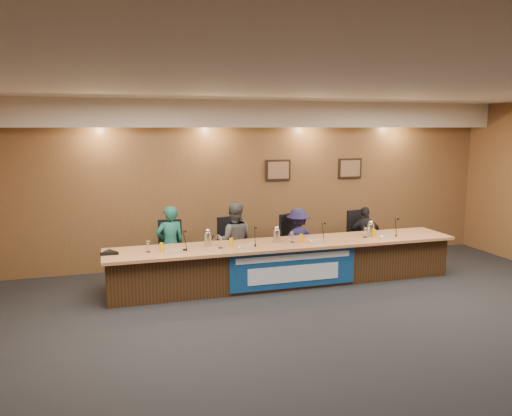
{
  "coord_description": "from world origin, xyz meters",
  "views": [
    {
      "loc": [
        -2.89,
        -5.51,
        2.71
      ],
      "look_at": [
        -0.45,
        2.69,
        1.32
      ],
      "focal_mm": 35.0,
      "sensor_mm": 36.0,
      "label": 1
    }
  ],
  "objects_px": {
    "banner": "(294,269)",
    "carafe_right": "(370,230)",
    "panelist_b": "(234,241)",
    "carafe_left": "(208,239)",
    "office_chair_d": "(362,241)",
    "carafe_mid": "(276,236)",
    "panelist_c": "(298,240)",
    "panelist_a": "(170,245)",
    "office_chair_c": "(296,246)",
    "office_chair_b": "(233,251)",
    "panelist_d": "(365,237)",
    "speakerphone": "(109,253)",
    "office_chair_a": "(170,255)",
    "dais_body": "(285,264)"
  },
  "relations": [
    {
      "from": "panelist_a",
      "to": "office_chair_d",
      "type": "relative_size",
      "value": 2.86
    },
    {
      "from": "panelist_b",
      "to": "carafe_right",
      "type": "xyz_separation_m",
      "value": [
        2.38,
        -0.64,
        0.17
      ]
    },
    {
      "from": "office_chair_c",
      "to": "carafe_left",
      "type": "relative_size",
      "value": 2.04
    },
    {
      "from": "office_chair_d",
      "to": "carafe_mid",
      "type": "distance_m",
      "value": 2.19
    },
    {
      "from": "office_chair_d",
      "to": "speakerphone",
      "type": "xyz_separation_m",
      "value": [
        -4.79,
        -0.72,
        0.3
      ]
    },
    {
      "from": "office_chair_c",
      "to": "speakerphone",
      "type": "height_order",
      "value": "speakerphone"
    },
    {
      "from": "office_chair_a",
      "to": "speakerphone",
      "type": "bearing_deg",
      "value": -134.91
    },
    {
      "from": "office_chair_a",
      "to": "dais_body",
      "type": "bearing_deg",
      "value": -10.47
    },
    {
      "from": "panelist_b",
      "to": "panelist_d",
      "type": "height_order",
      "value": "panelist_b"
    },
    {
      "from": "dais_body",
      "to": "speakerphone",
      "type": "height_order",
      "value": "speakerphone"
    },
    {
      "from": "dais_body",
      "to": "office_chair_b",
      "type": "bearing_deg",
      "value": 137.43
    },
    {
      "from": "office_chair_d",
      "to": "office_chair_b",
      "type": "bearing_deg",
      "value": 168.3
    },
    {
      "from": "panelist_b",
      "to": "panelist_d",
      "type": "relative_size",
      "value": 1.17
    },
    {
      "from": "panelist_d",
      "to": "speakerphone",
      "type": "relative_size",
      "value": 3.7
    },
    {
      "from": "speakerphone",
      "to": "carafe_mid",
      "type": "bearing_deg",
      "value": 0.39
    },
    {
      "from": "panelist_a",
      "to": "panelist_d",
      "type": "relative_size",
      "value": 1.16
    },
    {
      "from": "banner",
      "to": "carafe_mid",
      "type": "distance_m",
      "value": 0.65
    },
    {
      "from": "banner",
      "to": "office_chair_d",
      "type": "xyz_separation_m",
      "value": [
        1.87,
        1.11,
        0.1
      ]
    },
    {
      "from": "panelist_d",
      "to": "carafe_left",
      "type": "distance_m",
      "value": 3.28
    },
    {
      "from": "banner",
      "to": "speakerphone",
      "type": "relative_size",
      "value": 6.88
    },
    {
      "from": "panelist_b",
      "to": "office_chair_a",
      "type": "relative_size",
      "value": 2.87
    },
    {
      "from": "office_chair_a",
      "to": "speakerphone",
      "type": "relative_size",
      "value": 1.5
    },
    {
      "from": "panelist_b",
      "to": "panelist_a",
      "type": "bearing_deg",
      "value": 15.69
    },
    {
      "from": "panelist_a",
      "to": "office_chair_d",
      "type": "xyz_separation_m",
      "value": [
        3.78,
        0.1,
        -0.21
      ]
    },
    {
      "from": "panelist_b",
      "to": "carafe_left",
      "type": "relative_size",
      "value": 5.87
    },
    {
      "from": "carafe_left",
      "to": "speakerphone",
      "type": "height_order",
      "value": "carafe_left"
    },
    {
      "from": "panelist_c",
      "to": "banner",
      "type": "bearing_deg",
      "value": 65.18
    },
    {
      "from": "office_chair_a",
      "to": "carafe_left",
      "type": "bearing_deg",
      "value": -39.85
    },
    {
      "from": "carafe_right",
      "to": "panelist_a",
      "type": "bearing_deg",
      "value": 169.78
    },
    {
      "from": "panelist_b",
      "to": "office_chair_a",
      "type": "height_order",
      "value": "panelist_b"
    },
    {
      "from": "carafe_mid",
      "to": "panelist_b",
      "type": "bearing_deg",
      "value": 134.42
    },
    {
      "from": "dais_body",
      "to": "panelist_a",
      "type": "bearing_deg",
      "value": 162.58
    },
    {
      "from": "panelist_b",
      "to": "office_chair_d",
      "type": "height_order",
      "value": "panelist_b"
    },
    {
      "from": "office_chair_b",
      "to": "carafe_mid",
      "type": "bearing_deg",
      "value": -60.59
    },
    {
      "from": "office_chair_a",
      "to": "office_chair_b",
      "type": "relative_size",
      "value": 1.0
    },
    {
      "from": "carafe_left",
      "to": "speakerphone",
      "type": "bearing_deg",
      "value": -177.37
    },
    {
      "from": "banner",
      "to": "carafe_right",
      "type": "relative_size",
      "value": 9.66
    },
    {
      "from": "panelist_b",
      "to": "panelist_c",
      "type": "relative_size",
      "value": 1.13
    },
    {
      "from": "office_chair_c",
      "to": "office_chair_a",
      "type": "bearing_deg",
      "value": 155.13
    },
    {
      "from": "panelist_a",
      "to": "office_chair_c",
      "type": "relative_size",
      "value": 2.86
    },
    {
      "from": "dais_body",
      "to": "panelist_c",
      "type": "bearing_deg",
      "value": 52.05
    },
    {
      "from": "panelist_a",
      "to": "office_chair_a",
      "type": "height_order",
      "value": "panelist_a"
    },
    {
      "from": "panelist_b",
      "to": "office_chair_c",
      "type": "distance_m",
      "value": 1.25
    },
    {
      "from": "carafe_right",
      "to": "panelist_b",
      "type": "bearing_deg",
      "value": 165.04
    },
    {
      "from": "panelist_c",
      "to": "panelist_a",
      "type": "bearing_deg",
      "value": -0.09
    },
    {
      "from": "office_chair_b",
      "to": "carafe_right",
      "type": "bearing_deg",
      "value": -27.84
    },
    {
      "from": "carafe_mid",
      "to": "panelist_c",
      "type": "bearing_deg",
      "value": 43.64
    },
    {
      "from": "panelist_c",
      "to": "carafe_mid",
      "type": "distance_m",
      "value": 0.91
    },
    {
      "from": "office_chair_c",
      "to": "office_chair_d",
      "type": "bearing_deg",
      "value": -24.87
    },
    {
      "from": "panelist_b",
      "to": "carafe_left",
      "type": "height_order",
      "value": "panelist_b"
    }
  ]
}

